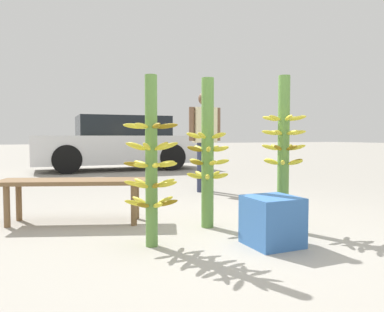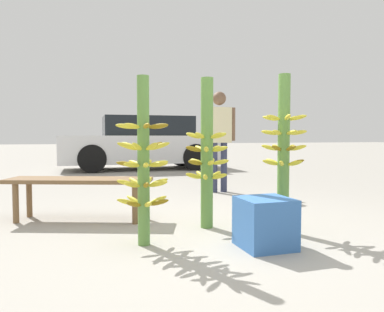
{
  "view_description": "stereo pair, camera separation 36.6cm",
  "coord_description": "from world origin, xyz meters",
  "px_view_note": "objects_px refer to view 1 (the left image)",
  "views": [
    {
      "loc": [
        -1.53,
        -2.77,
        0.89
      ],
      "look_at": [
        -0.07,
        0.59,
        0.69
      ],
      "focal_mm": 35.0,
      "sensor_mm": 36.0,
      "label": 1
    },
    {
      "loc": [
        -1.19,
        -2.9,
        0.89
      ],
      "look_at": [
        -0.07,
        0.59,
        0.69
      ],
      "focal_mm": 35.0,
      "sensor_mm": 36.0,
      "label": 2
    }
  ],
  "objects_px": {
    "banana_stalk_center": "(208,154)",
    "produce_crate": "(272,221)",
    "vendor_person": "(205,132)",
    "banana_stalk_right": "(283,150)",
    "market_bench": "(74,186)",
    "parked_car": "(118,144)",
    "banana_stalk_left": "(151,163)"
  },
  "relations": [
    {
      "from": "market_bench",
      "to": "parked_car",
      "type": "bearing_deg",
      "value": 93.47
    },
    {
      "from": "market_bench",
      "to": "produce_crate",
      "type": "bearing_deg",
      "value": -26.57
    },
    {
      "from": "parked_car",
      "to": "banana_stalk_left",
      "type": "bearing_deg",
      "value": 171.59
    },
    {
      "from": "banana_stalk_left",
      "to": "market_bench",
      "type": "bearing_deg",
      "value": 113.74
    },
    {
      "from": "market_bench",
      "to": "produce_crate",
      "type": "xyz_separation_m",
      "value": [
        1.38,
        -1.45,
        -0.18
      ]
    },
    {
      "from": "banana_stalk_left",
      "to": "parked_car",
      "type": "xyz_separation_m",
      "value": [
        1.25,
        6.96,
        0.01
      ]
    },
    {
      "from": "banana_stalk_center",
      "to": "banana_stalk_right",
      "type": "height_order",
      "value": "banana_stalk_right"
    },
    {
      "from": "banana_stalk_left",
      "to": "produce_crate",
      "type": "distance_m",
      "value": 1.08
    },
    {
      "from": "banana_stalk_right",
      "to": "produce_crate",
      "type": "relative_size",
      "value": 3.65
    },
    {
      "from": "vendor_person",
      "to": "banana_stalk_center",
      "type": "bearing_deg",
      "value": 65.6
    },
    {
      "from": "banana_stalk_left",
      "to": "banana_stalk_right",
      "type": "bearing_deg",
      "value": 0.99
    },
    {
      "from": "banana_stalk_right",
      "to": "vendor_person",
      "type": "bearing_deg",
      "value": 81.75
    },
    {
      "from": "banana_stalk_left",
      "to": "vendor_person",
      "type": "distance_m",
      "value": 3.01
    },
    {
      "from": "banana_stalk_center",
      "to": "vendor_person",
      "type": "xyz_separation_m",
      "value": [
        0.97,
        2.1,
        0.24
      ]
    },
    {
      "from": "banana_stalk_center",
      "to": "banana_stalk_right",
      "type": "distance_m",
      "value": 0.72
    },
    {
      "from": "banana_stalk_center",
      "to": "produce_crate",
      "type": "height_order",
      "value": "banana_stalk_center"
    },
    {
      "from": "banana_stalk_right",
      "to": "produce_crate",
      "type": "height_order",
      "value": "banana_stalk_right"
    },
    {
      "from": "banana_stalk_right",
      "to": "parked_car",
      "type": "relative_size",
      "value": 0.34
    },
    {
      "from": "produce_crate",
      "to": "banana_stalk_right",
      "type": "bearing_deg",
      "value": 44.32
    },
    {
      "from": "banana_stalk_center",
      "to": "produce_crate",
      "type": "xyz_separation_m",
      "value": [
        0.22,
        -0.75,
        -0.52
      ]
    },
    {
      "from": "banana_stalk_right",
      "to": "banana_stalk_left",
      "type": "bearing_deg",
      "value": -179.01
    },
    {
      "from": "parked_car",
      "to": "banana_stalk_right",
      "type": "bearing_deg",
      "value": -177.81
    },
    {
      "from": "banana_stalk_right",
      "to": "parked_car",
      "type": "distance_m",
      "value": 6.94
    },
    {
      "from": "banana_stalk_left",
      "to": "banana_stalk_center",
      "type": "xyz_separation_m",
      "value": [
        0.69,
        0.39,
        0.04
      ]
    },
    {
      "from": "banana_stalk_left",
      "to": "vendor_person",
      "type": "bearing_deg",
      "value": 56.34
    },
    {
      "from": "vendor_person",
      "to": "banana_stalk_right",
      "type": "bearing_deg",
      "value": 82.18
    },
    {
      "from": "market_bench",
      "to": "produce_crate",
      "type": "height_order",
      "value": "market_bench"
    },
    {
      "from": "vendor_person",
      "to": "parked_car",
      "type": "bearing_deg",
      "value": -84.36
    },
    {
      "from": "banana_stalk_left",
      "to": "market_bench",
      "type": "distance_m",
      "value": 1.22
    },
    {
      "from": "banana_stalk_right",
      "to": "market_bench",
      "type": "distance_m",
      "value": 2.11
    },
    {
      "from": "banana_stalk_center",
      "to": "vendor_person",
      "type": "distance_m",
      "value": 2.33
    },
    {
      "from": "vendor_person",
      "to": "market_bench",
      "type": "relative_size",
      "value": 1.02
    }
  ]
}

